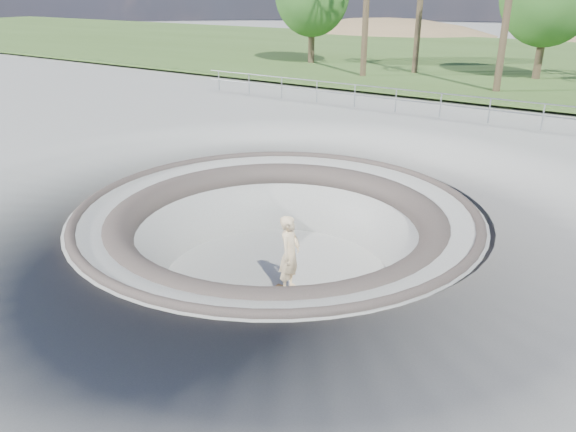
# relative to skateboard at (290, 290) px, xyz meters

# --- Properties ---
(ground) EXTENTS (180.00, 180.00, 0.00)m
(ground) POSITION_rel_skateboard_xyz_m (-0.81, 0.63, 1.83)
(ground) COLOR #A0A19C
(ground) RESTS_ON ground
(skate_bowl) EXTENTS (14.00, 14.00, 4.10)m
(skate_bowl) POSITION_rel_skateboard_xyz_m (-0.81, 0.63, 0.00)
(skate_bowl) COLOR #A0A19C
(skate_bowl) RESTS_ON ground
(grass_strip) EXTENTS (180.00, 36.00, 0.12)m
(grass_strip) POSITION_rel_skateboard_xyz_m (-0.81, 34.63, 2.05)
(grass_strip) COLOR #395522
(grass_strip) RESTS_ON ground
(safety_railing) EXTENTS (25.00, 0.06, 1.03)m
(safety_railing) POSITION_rel_skateboard_xyz_m (-0.81, 12.63, 2.52)
(safety_railing) COLOR gray
(safety_railing) RESTS_ON ground
(skateboard) EXTENTS (0.85, 0.27, 0.09)m
(skateboard) POSITION_rel_skateboard_xyz_m (0.00, 0.00, 0.00)
(skateboard) COLOR brown
(skateboard) RESTS_ON ground
(skater) EXTENTS (0.60, 0.80, 2.01)m
(skater) POSITION_rel_skateboard_xyz_m (-0.00, 0.00, 1.02)
(skater) COLOR beige
(skater) RESTS_ON skateboard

